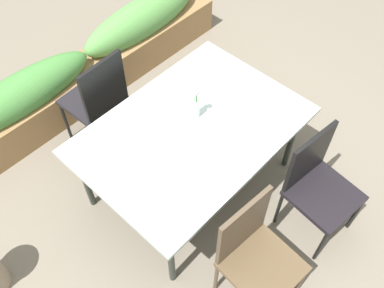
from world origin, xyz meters
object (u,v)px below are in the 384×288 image
(flower_vase, at_px, (196,105))
(planter_box, at_px, (90,66))
(chair_far_side, at_px, (98,98))
(chair_near_left, at_px, (254,252))
(dining_table, at_px, (192,133))
(chair_near_right, at_px, (318,182))

(flower_vase, height_order, planter_box, flower_vase)
(chair_far_side, xyz_separation_m, chair_near_left, (-0.17, -1.79, -0.03))
(chair_far_side, bearing_deg, chair_near_left, -98.60)
(chair_far_side, xyz_separation_m, planter_box, (0.34, 0.61, -0.25))
(chair_near_left, distance_m, flower_vase, 1.11)
(dining_table, relative_size, flower_vase, 5.71)
(dining_table, relative_size, chair_near_right, 1.76)
(chair_near_right, height_order, flower_vase, flower_vase)
(chair_near_left, relative_size, flower_vase, 3.36)
(dining_table, distance_m, chair_near_left, 0.98)
(dining_table, height_order, chair_near_left, chair_near_left)
(dining_table, height_order, chair_far_side, chair_far_side)
(flower_vase, distance_m, planter_box, 1.54)
(chair_far_side, relative_size, chair_near_left, 1.05)
(chair_near_left, relative_size, chair_near_right, 1.03)
(chair_near_right, relative_size, flower_vase, 3.25)
(dining_table, height_order, planter_box, dining_table)
(chair_near_left, bearing_deg, dining_table, -107.30)
(flower_vase, bearing_deg, chair_near_right, -74.03)
(dining_table, xyz_separation_m, chair_near_left, (-0.37, -0.90, -0.14))
(dining_table, xyz_separation_m, planter_box, (0.15, 1.50, -0.37))
(dining_table, bearing_deg, chair_near_left, -112.20)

